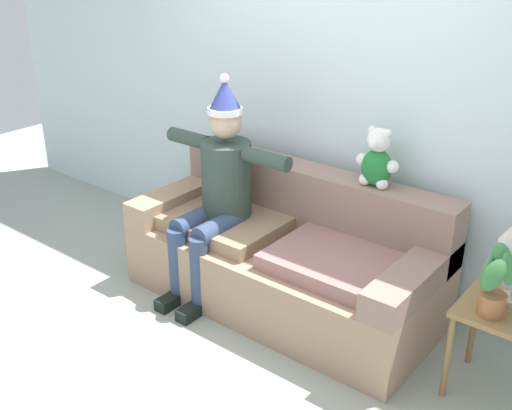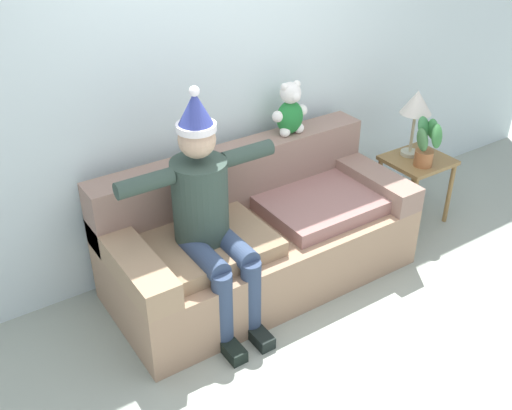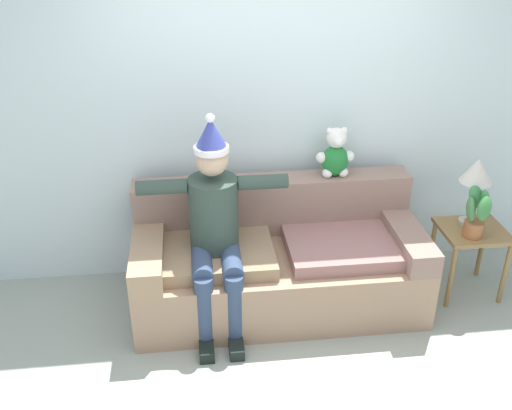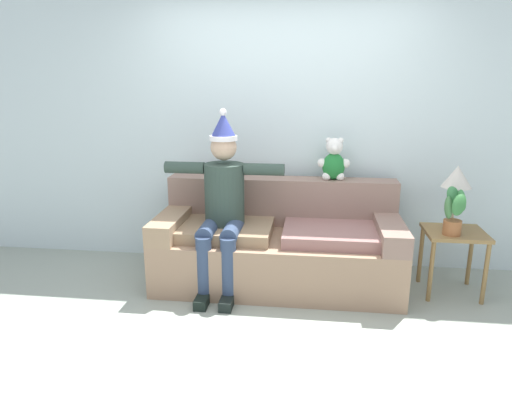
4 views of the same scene
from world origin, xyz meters
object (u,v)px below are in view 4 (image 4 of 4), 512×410
at_px(teddy_bear, 334,161).
at_px(table_lamp, 457,180).
at_px(couch, 278,244).
at_px(person_seated, 222,200).
at_px(potted_plant, 454,211).
at_px(side_table, 454,242).

distance_m(teddy_bear, table_lamp, 1.03).
height_order(couch, person_seated, person_seated).
bearing_deg(table_lamp, teddy_bear, 165.01).
bearing_deg(table_lamp, potted_plant, -104.29).
relative_size(couch, table_lamp, 3.95).
xyz_separation_m(teddy_bear, table_lamp, (0.99, -0.26, -0.09)).
bearing_deg(person_seated, couch, 20.16).
distance_m(couch, person_seated, 0.66).
bearing_deg(teddy_bear, couch, -148.56).
height_order(teddy_bear, potted_plant, teddy_bear).
bearing_deg(table_lamp, side_table, -84.81).
height_order(teddy_bear, side_table, teddy_bear).
bearing_deg(potted_plant, teddy_bear, 154.18).
xyz_separation_m(couch, side_table, (1.46, -0.07, 0.11)).
xyz_separation_m(couch, potted_plant, (1.41, -0.17, 0.40)).
xyz_separation_m(person_seated, potted_plant, (1.87, -0.00, -0.03)).
height_order(person_seated, potted_plant, person_seated).
xyz_separation_m(person_seated, side_table, (1.92, 0.10, -0.32)).
height_order(side_table, potted_plant, potted_plant).
distance_m(teddy_bear, potted_plant, 1.09).
distance_m(side_table, potted_plant, 0.32).
relative_size(teddy_bear, side_table, 0.70).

